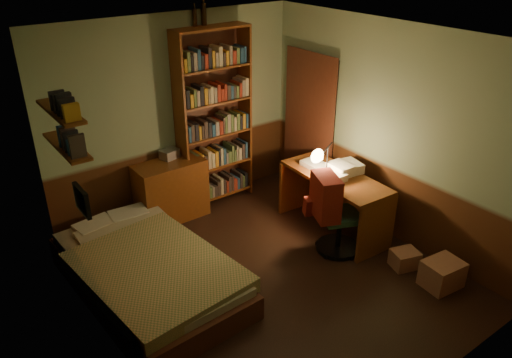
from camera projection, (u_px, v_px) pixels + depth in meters
floor at (269, 275)px, 5.60m from camera, size 3.50×4.00×0.02m
ceiling at (273, 37)px, 4.42m from camera, size 3.50×4.00×0.02m
wall_back at (175, 116)px, 6.46m from camera, size 3.50×0.02×2.60m
wall_left at (101, 225)px, 4.07m from camera, size 0.02×4.00×2.60m
wall_right at (387, 132)px, 5.95m from camera, size 0.02×4.00×2.60m
wall_front at (444, 268)px, 3.56m from camera, size 3.50×0.02×2.60m
doorway at (310, 126)px, 6.99m from camera, size 0.06×0.90×2.00m
door_trim at (308, 126)px, 6.97m from camera, size 0.02×0.98×2.08m
bed at (146, 259)px, 5.27m from camera, size 1.36×2.38×0.69m
dresser at (171, 191)px, 6.54m from camera, size 0.90×0.46×0.80m
mini_stereo at (169, 154)px, 6.47m from camera, size 0.26×0.22×0.12m
bookshelf at (214, 119)px, 6.64m from camera, size 1.03×0.32×2.41m
bottle_left at (195, 17)px, 6.06m from camera, size 0.07×0.07×0.21m
bottle_right at (204, 14)px, 6.11m from camera, size 0.09×0.09×0.26m
desk at (333, 203)px, 6.26m from camera, size 0.67×1.47×0.78m
paper_stack at (350, 167)px, 6.18m from camera, size 0.27×0.34×0.12m
desk_lamp at (328, 149)px, 6.01m from camera, size 0.25×0.25×0.65m
office_chair at (341, 210)px, 5.79m from camera, size 0.69×0.66×1.09m
red_jacket at (336, 156)px, 5.21m from camera, size 0.32×0.48×0.52m
wall_shelf_lower at (67, 146)px, 4.79m from camera, size 0.20×0.90×0.03m
wall_shelf_upper at (60, 111)px, 4.64m from camera, size 0.20×0.90×0.03m
framed_picture at (82, 201)px, 4.55m from camera, size 0.04×0.32×0.26m
cardboard_box_a at (442, 274)px, 5.36m from camera, size 0.43×0.36×0.30m
cardboard_box_b at (405, 259)px, 5.68m from camera, size 0.35×0.32×0.20m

